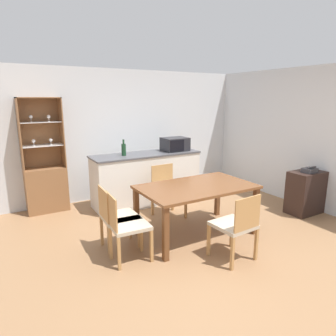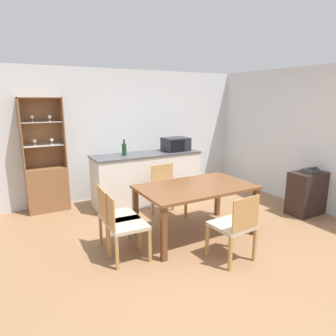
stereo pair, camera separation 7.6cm
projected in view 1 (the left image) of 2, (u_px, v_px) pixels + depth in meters
The scene contains 14 objects.
ground_plane at pixel (202, 242), 4.25m from camera, with size 18.00×18.00×0.00m, color #936B47.
wall_back at pixel (127, 134), 6.17m from camera, with size 6.80×0.06×2.55m.
wall_right at pixel (308, 138), 5.47m from camera, with size 0.06×4.60×2.55m.
kitchen_counter at pixel (147, 178), 5.76m from camera, with size 2.08×0.65×0.97m.
display_cabinet at pixel (46, 180), 5.33m from camera, with size 0.69×0.38×2.01m.
dining_table at pixel (196, 191), 4.36m from camera, with size 1.65×0.99×0.75m.
dining_chair_side_left_far at pixel (117, 217), 3.96m from camera, with size 0.48×0.48×0.87m.
dining_chair_side_left_near at pixel (126, 225), 3.71m from camera, with size 0.48×0.48×0.87m.
dining_chair_head_far at pixel (167, 190), 5.11m from camera, with size 0.47×0.47×0.87m.
dining_chair_head_near at pixel (236, 225), 3.70m from camera, with size 0.49×0.49×0.87m.
microwave at pixel (175, 144), 5.90m from camera, with size 0.49×0.39×0.26m.
wine_bottle at pixel (124, 149), 5.41m from camera, with size 0.08×0.08×0.29m.
side_cabinet at pixel (305, 192), 5.26m from camera, with size 0.62×0.39×0.75m.
telephone at pixel (310, 170), 5.10m from camera, with size 0.23×0.18×0.11m.
Camera 1 is at (-2.38, -3.12, 2.00)m, focal length 32.00 mm.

